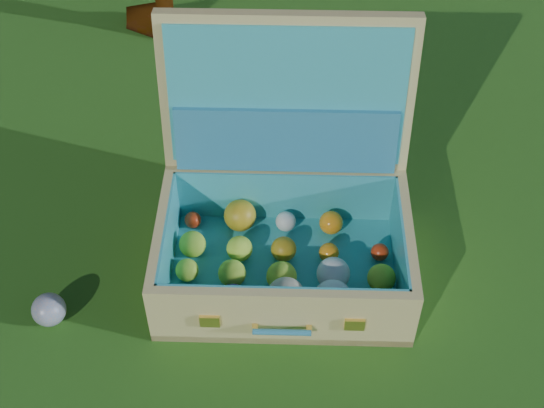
# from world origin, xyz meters

# --- Properties ---
(ground) EXTENTS (60.00, 60.00, 0.00)m
(ground) POSITION_xyz_m (0.00, 0.00, 0.00)
(ground) COLOR #215114
(ground) RESTS_ON ground
(stray_ball) EXTENTS (0.08, 0.08, 0.08)m
(stray_ball) POSITION_xyz_m (-0.45, -0.12, 0.04)
(stray_ball) COLOR teal
(stray_ball) RESTS_ON ground
(suitcase) EXTENTS (0.70, 0.65, 0.54)m
(suitcase) POSITION_xyz_m (0.10, -0.12, 0.15)
(suitcase) COLOR #D2BC71
(suitcase) RESTS_ON ground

